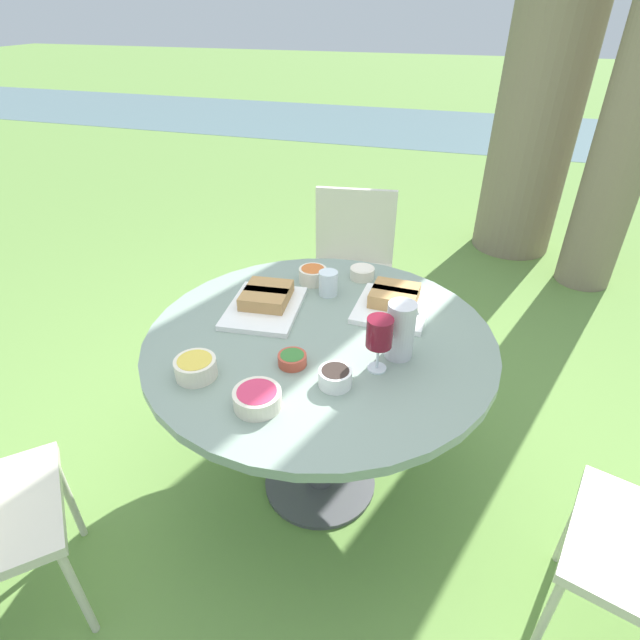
{
  "coord_description": "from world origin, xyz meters",
  "views": [
    {
      "loc": [
        0.41,
        -1.35,
        1.74
      ],
      "look_at": [
        0.0,
        0.0,
        0.82
      ],
      "focal_mm": 28.0,
      "sensor_mm": 36.0,
      "label": 1
    }
  ],
  "objects_px": {
    "chair_far_back": "(352,260)",
    "wine_glass": "(379,334)",
    "water_pitcher": "(400,330)",
    "dining_table": "(320,361)"
  },
  "relations": [
    {
      "from": "chair_far_back",
      "to": "water_pitcher",
      "type": "bearing_deg",
      "value": -69.35
    },
    {
      "from": "dining_table",
      "to": "chair_far_back",
      "type": "height_order",
      "value": "chair_far_back"
    },
    {
      "from": "water_pitcher",
      "to": "wine_glass",
      "type": "bearing_deg",
      "value": -119.39
    },
    {
      "from": "chair_far_back",
      "to": "water_pitcher",
      "type": "distance_m",
      "value": 1.24
    },
    {
      "from": "dining_table",
      "to": "water_pitcher",
      "type": "xyz_separation_m",
      "value": [
        0.28,
        -0.04,
        0.21
      ]
    },
    {
      "from": "chair_far_back",
      "to": "wine_glass",
      "type": "xyz_separation_m",
      "value": [
        0.37,
        -1.21,
        0.37
      ]
    },
    {
      "from": "dining_table",
      "to": "chair_far_back",
      "type": "distance_m",
      "value": 1.1
    },
    {
      "from": "chair_far_back",
      "to": "wine_glass",
      "type": "height_order",
      "value": "wine_glass"
    },
    {
      "from": "dining_table",
      "to": "water_pitcher",
      "type": "bearing_deg",
      "value": -7.81
    },
    {
      "from": "water_pitcher",
      "to": "wine_glass",
      "type": "relative_size",
      "value": 1.04
    }
  ]
}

